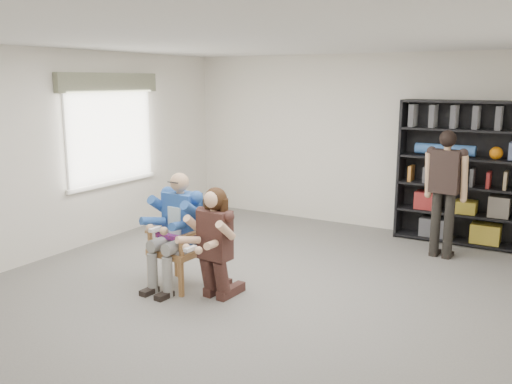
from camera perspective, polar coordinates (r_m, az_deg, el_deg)
The scene contains 8 objects.
room_shell at distance 5.88m, azimuth -1.26°, elevation 2.13°, with size 6.00×7.00×2.80m, color white, non-canonical shape.
floor at distance 6.26m, azimuth -1.21°, elevation -10.61°, with size 6.00×7.00×0.01m, color slate.
window_left at distance 8.47m, azimuth -14.97°, elevation 6.22°, with size 0.16×2.00×1.75m, color white, non-canonical shape.
armchair at distance 6.37m, azimuth -8.20°, elevation -5.36°, with size 0.61×0.59×1.05m, color brown, non-canonical shape.
seated_man at distance 6.33m, azimuth -8.24°, elevation -4.00°, with size 0.59×0.82×1.36m, color #295696, non-canonical shape.
kneeling_woman at distance 5.92m, azimuth -4.52°, elevation -5.60°, with size 0.52×0.84×1.24m, color #36211D, non-canonical shape.
bookshelf at distance 8.43m, azimuth 20.79°, elevation 1.86°, with size 1.80×0.38×2.10m, color black, non-canonical shape.
standing_man at distance 7.68m, azimuth 19.20°, elevation -0.31°, with size 0.54×0.30×1.74m, color black, non-canonical shape.
Camera 1 is at (3.03, -4.94, 2.37)m, focal length 38.00 mm.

